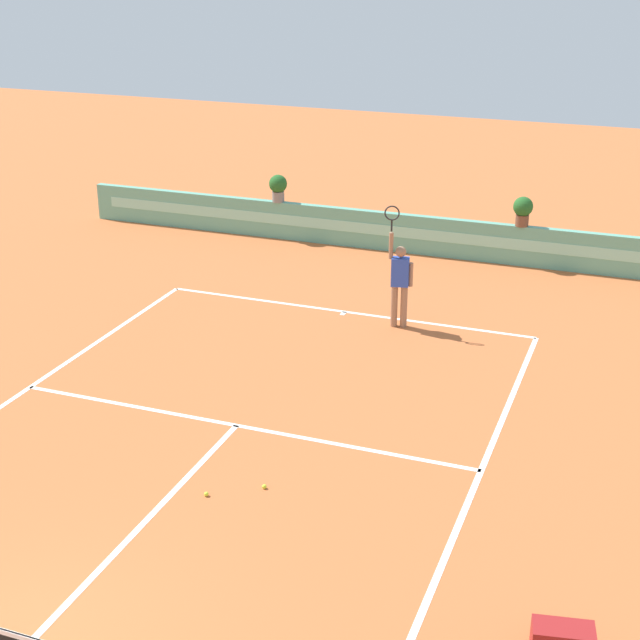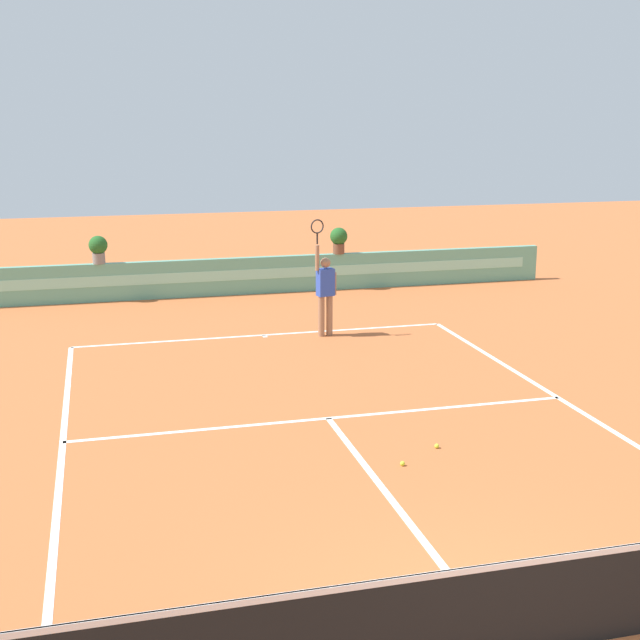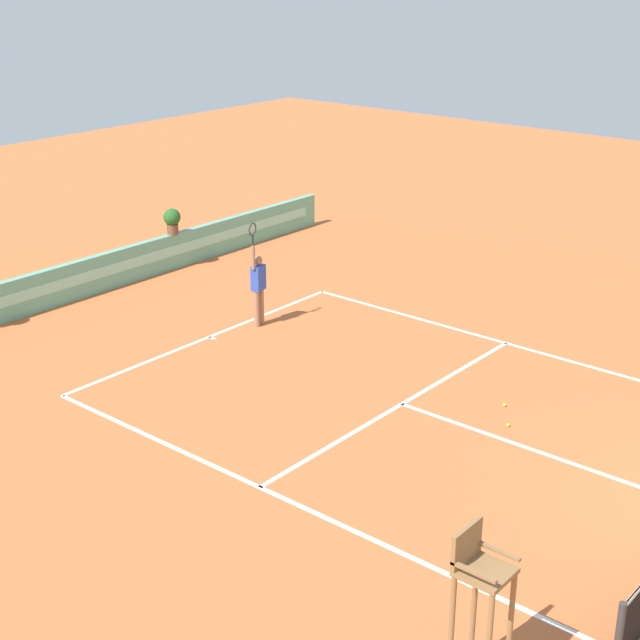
{
  "view_description": "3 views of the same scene",
  "coord_description": "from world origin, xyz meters",
  "px_view_note": "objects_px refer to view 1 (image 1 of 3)",
  "views": [
    {
      "loc": [
        6.22,
        -6.22,
        7.6
      ],
      "look_at": [
        0.52,
        8.96,
        1.0
      ],
      "focal_mm": 53.41,
      "sensor_mm": 36.0,
      "label": 1
    },
    {
      "loc": [
        -3.4,
        -6.18,
        4.79
      ],
      "look_at": [
        0.52,
        8.96,
        1.0
      ],
      "focal_mm": 48.13,
      "sensor_mm": 36.0,
      "label": 2
    },
    {
      "loc": [
        -14.16,
        -3.34,
        8.44
      ],
      "look_at": [
        0.52,
        8.96,
        1.0
      ],
      "focal_mm": 53.78,
      "sensor_mm": 36.0,
      "label": 3
    }
  ],
  "objects_px": {
    "gear_bag": "(563,640)",
    "potted_plant_left": "(278,186)",
    "tennis_player": "(400,279)",
    "tennis_ball_near_baseline": "(264,487)",
    "tennis_ball_mid_court": "(206,494)",
    "potted_plant_right": "(523,209)"
  },
  "relations": [
    {
      "from": "gear_bag",
      "to": "potted_plant_left",
      "type": "xyz_separation_m",
      "value": [
        -9.22,
        13.59,
        1.23
      ]
    },
    {
      "from": "tennis_ball_mid_court",
      "to": "potted_plant_left",
      "type": "distance_m",
      "value": 12.79
    },
    {
      "from": "gear_bag",
      "to": "tennis_player",
      "type": "distance_m",
      "value": 9.84
    },
    {
      "from": "gear_bag",
      "to": "tennis_player",
      "type": "relative_size",
      "value": 0.27
    },
    {
      "from": "tennis_player",
      "to": "potted_plant_left",
      "type": "xyz_separation_m",
      "value": [
        -4.75,
        4.87,
        0.36
      ]
    },
    {
      "from": "tennis_player",
      "to": "tennis_ball_near_baseline",
      "type": "bearing_deg",
      "value": -90.79
    },
    {
      "from": "tennis_player",
      "to": "tennis_ball_near_baseline",
      "type": "height_order",
      "value": "tennis_player"
    },
    {
      "from": "tennis_ball_near_baseline",
      "to": "potted_plant_left",
      "type": "relative_size",
      "value": 0.09
    },
    {
      "from": "gear_bag",
      "to": "tennis_ball_mid_court",
      "type": "xyz_separation_m",
      "value": [
        -5.27,
        1.5,
        -0.15
      ]
    },
    {
      "from": "gear_bag",
      "to": "potted_plant_left",
      "type": "relative_size",
      "value": 0.97
    },
    {
      "from": "tennis_ball_mid_court",
      "to": "gear_bag",
      "type": "bearing_deg",
      "value": -15.89
    },
    {
      "from": "tennis_player",
      "to": "tennis_ball_mid_court",
      "type": "relative_size",
      "value": 38.01
    },
    {
      "from": "potted_plant_left",
      "to": "potted_plant_right",
      "type": "relative_size",
      "value": 1.0
    },
    {
      "from": "gear_bag",
      "to": "potted_plant_right",
      "type": "xyz_separation_m",
      "value": [
        -2.79,
        13.59,
        1.23
      ]
    },
    {
      "from": "tennis_ball_mid_court",
      "to": "potted_plant_right",
      "type": "bearing_deg",
      "value": 78.41
    },
    {
      "from": "tennis_player",
      "to": "tennis_ball_mid_court",
      "type": "height_order",
      "value": "tennis_player"
    },
    {
      "from": "tennis_ball_mid_court",
      "to": "potted_plant_left",
      "type": "relative_size",
      "value": 0.09
    },
    {
      "from": "gear_bag",
      "to": "potted_plant_left",
      "type": "bearing_deg",
      "value": 124.15
    },
    {
      "from": "gear_bag",
      "to": "tennis_ball_mid_court",
      "type": "bearing_deg",
      "value": 164.11
    },
    {
      "from": "tennis_ball_near_baseline",
      "to": "tennis_ball_mid_court",
      "type": "relative_size",
      "value": 1.0
    },
    {
      "from": "tennis_player",
      "to": "tennis_ball_mid_court",
      "type": "bearing_deg",
      "value": -96.33
    },
    {
      "from": "tennis_ball_mid_court",
      "to": "tennis_player",
      "type": "bearing_deg",
      "value": 83.67
    }
  ]
}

